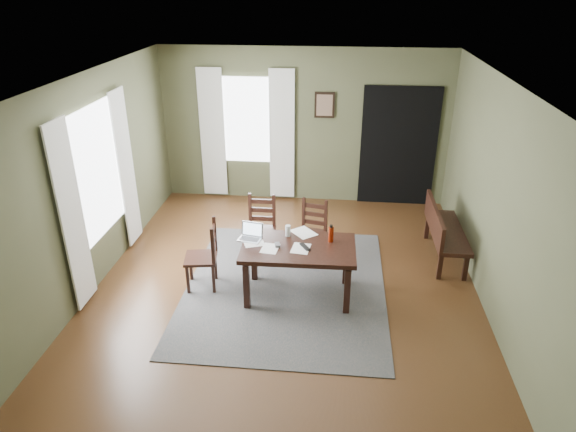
# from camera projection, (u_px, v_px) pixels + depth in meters

# --- Properties ---
(ground) EXTENTS (5.00, 6.00, 0.01)m
(ground) POSITION_uv_depth(u_px,v_px,m) (286.00, 287.00, 6.82)
(ground) COLOR #492C16
(room_shell) EXTENTS (5.02, 6.02, 2.71)m
(room_shell) POSITION_uv_depth(u_px,v_px,m) (285.00, 158.00, 6.05)
(room_shell) COLOR #4D5134
(room_shell) RESTS_ON ground
(rug) EXTENTS (2.60, 3.20, 0.01)m
(rug) POSITION_uv_depth(u_px,v_px,m) (286.00, 286.00, 6.81)
(rug) COLOR #414141
(rug) RESTS_ON ground
(dining_table) EXTENTS (1.42, 0.87, 0.70)m
(dining_table) POSITION_uv_depth(u_px,v_px,m) (298.00, 253.00, 6.37)
(dining_table) COLOR black
(dining_table) RESTS_ON rug
(chair_end) EXTENTS (0.47, 0.46, 0.93)m
(chair_end) POSITION_uv_depth(u_px,v_px,m) (205.00, 256.00, 6.64)
(chair_end) COLOR black
(chair_end) RESTS_ON rug
(chair_back_left) EXTENTS (0.41, 0.41, 0.93)m
(chair_back_left) POSITION_uv_depth(u_px,v_px,m) (261.00, 228.00, 7.36)
(chair_back_left) COLOR black
(chair_back_left) RESTS_ON rug
(chair_back_right) EXTENTS (0.46, 0.46, 0.88)m
(chair_back_right) POSITION_uv_depth(u_px,v_px,m) (312.00, 232.00, 7.32)
(chair_back_right) COLOR black
(chair_back_right) RESTS_ON rug
(bench) EXTENTS (0.45, 1.40, 0.79)m
(bench) POSITION_uv_depth(u_px,v_px,m) (442.00, 228.00, 7.33)
(bench) COLOR black
(bench) RESTS_ON ground
(laptop) EXTENTS (0.32, 0.28, 0.19)m
(laptop) POSITION_uv_depth(u_px,v_px,m) (251.00, 235.00, 6.51)
(laptop) COLOR #B7B7BC
(laptop) RESTS_ON dining_table
(computer_mouse) EXTENTS (0.08, 0.11, 0.03)m
(computer_mouse) POSITION_uv_depth(u_px,v_px,m) (277.00, 245.00, 6.34)
(computer_mouse) COLOR #3F3F42
(computer_mouse) RESTS_ON dining_table
(tv_remote) EXTENTS (0.15, 0.19, 0.02)m
(tv_remote) POSITION_uv_depth(u_px,v_px,m) (305.00, 247.00, 6.30)
(tv_remote) COLOR black
(tv_remote) RESTS_ON dining_table
(drinking_glass) EXTENTS (0.08, 0.08, 0.15)m
(drinking_glass) POSITION_uv_depth(u_px,v_px,m) (288.00, 231.00, 6.56)
(drinking_glass) COLOR silver
(drinking_glass) RESTS_ON dining_table
(water_bottle) EXTENTS (0.07, 0.07, 0.23)m
(water_bottle) POSITION_uv_depth(u_px,v_px,m) (331.00, 234.00, 6.41)
(water_bottle) COLOR #A0280C
(water_bottle) RESTS_ON dining_table
(paper_a) EXTENTS (0.35, 0.39, 0.00)m
(paper_a) POSITION_uv_depth(u_px,v_px,m) (253.00, 241.00, 6.46)
(paper_a) COLOR white
(paper_a) RESTS_ON dining_table
(paper_b) EXTENTS (0.25, 0.31, 0.00)m
(paper_b) POSITION_uv_depth(u_px,v_px,m) (301.00, 248.00, 6.29)
(paper_b) COLOR white
(paper_b) RESTS_ON dining_table
(paper_c) EXTENTS (0.39, 0.40, 0.00)m
(paper_c) POSITION_uv_depth(u_px,v_px,m) (304.00, 233.00, 6.67)
(paper_c) COLOR white
(paper_c) RESTS_ON dining_table
(paper_e) EXTENTS (0.23, 0.29, 0.00)m
(paper_e) POSITION_uv_depth(u_px,v_px,m) (270.00, 248.00, 6.28)
(paper_e) COLOR white
(paper_e) RESTS_ON dining_table
(window_left) EXTENTS (0.01, 1.30, 1.70)m
(window_left) POSITION_uv_depth(u_px,v_px,m) (97.00, 172.00, 6.60)
(window_left) COLOR white
(window_left) RESTS_ON ground
(window_back) EXTENTS (1.00, 0.01, 1.50)m
(window_back) POSITION_uv_depth(u_px,v_px,m) (247.00, 120.00, 8.96)
(window_back) COLOR white
(window_back) RESTS_ON ground
(curtain_left_near) EXTENTS (0.03, 0.48, 2.30)m
(curtain_left_near) POSITION_uv_depth(u_px,v_px,m) (72.00, 217.00, 5.97)
(curtain_left_near) COLOR silver
(curtain_left_near) RESTS_ON ground
(curtain_left_far) EXTENTS (0.03, 0.48, 2.30)m
(curtain_left_far) POSITION_uv_depth(u_px,v_px,m) (126.00, 169.00, 7.45)
(curtain_left_far) COLOR silver
(curtain_left_far) RESTS_ON ground
(curtain_back_left) EXTENTS (0.44, 0.03, 2.30)m
(curtain_back_left) POSITION_uv_depth(u_px,v_px,m) (212.00, 134.00, 9.10)
(curtain_back_left) COLOR silver
(curtain_back_left) RESTS_ON ground
(curtain_back_right) EXTENTS (0.44, 0.03, 2.30)m
(curtain_back_right) POSITION_uv_depth(u_px,v_px,m) (282.00, 136.00, 8.98)
(curtain_back_right) COLOR silver
(curtain_back_right) RESTS_ON ground
(framed_picture) EXTENTS (0.34, 0.03, 0.44)m
(framed_picture) POSITION_uv_depth(u_px,v_px,m) (325.00, 105.00, 8.71)
(framed_picture) COLOR black
(framed_picture) RESTS_ON ground
(doorway_back) EXTENTS (1.30, 0.03, 2.10)m
(doorway_back) POSITION_uv_depth(u_px,v_px,m) (398.00, 147.00, 8.89)
(doorway_back) COLOR black
(doorway_back) RESTS_ON ground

